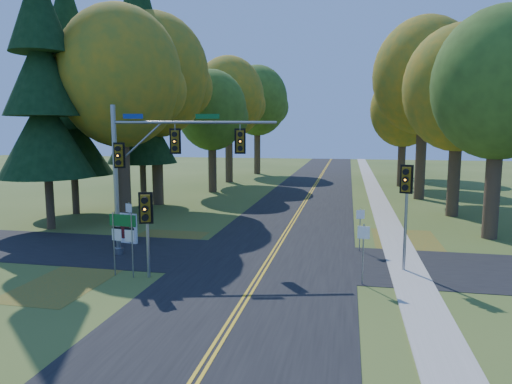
% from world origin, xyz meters
% --- Properties ---
extents(ground, '(160.00, 160.00, 0.00)m').
position_xyz_m(ground, '(0.00, 0.00, 0.00)').
color(ground, '#384E1B').
rests_on(ground, ground).
extents(road_main, '(8.00, 160.00, 0.02)m').
position_xyz_m(road_main, '(0.00, 0.00, 0.01)').
color(road_main, black).
rests_on(road_main, ground).
extents(road_cross, '(60.00, 6.00, 0.02)m').
position_xyz_m(road_cross, '(0.00, 2.00, 0.01)').
color(road_cross, black).
rests_on(road_cross, ground).
extents(centerline_left, '(0.10, 160.00, 0.01)m').
position_xyz_m(centerline_left, '(-0.10, 0.00, 0.03)').
color(centerline_left, gold).
rests_on(centerline_left, road_main).
extents(centerline_right, '(0.10, 160.00, 0.01)m').
position_xyz_m(centerline_right, '(0.10, 0.00, 0.03)').
color(centerline_right, gold).
rests_on(centerline_right, road_main).
extents(sidewalk_east, '(1.60, 160.00, 0.06)m').
position_xyz_m(sidewalk_east, '(6.20, 0.00, 0.03)').
color(sidewalk_east, '#9E998E').
rests_on(sidewalk_east, ground).
extents(leaf_patch_w_near, '(4.00, 6.00, 0.00)m').
position_xyz_m(leaf_patch_w_near, '(-6.50, 4.00, 0.01)').
color(leaf_patch_w_near, brown).
rests_on(leaf_patch_w_near, ground).
extents(leaf_patch_e, '(3.50, 8.00, 0.00)m').
position_xyz_m(leaf_patch_e, '(6.80, 6.00, 0.01)').
color(leaf_patch_e, brown).
rests_on(leaf_patch_e, ground).
extents(leaf_patch_w_far, '(3.00, 5.00, 0.00)m').
position_xyz_m(leaf_patch_w_far, '(-7.50, -3.00, 0.01)').
color(leaf_patch_w_far, brown).
rests_on(leaf_patch_w_far, ground).
extents(tree_w_a, '(8.00, 8.00, 14.15)m').
position_xyz_m(tree_w_a, '(-11.13, 9.38, 9.49)').
color(tree_w_a, '#38281C').
rests_on(tree_w_a, ground).
extents(tree_e_a, '(7.20, 7.20, 12.73)m').
position_xyz_m(tree_e_a, '(11.57, 8.77, 8.53)').
color(tree_e_a, '#38281C').
rests_on(tree_e_a, ground).
extents(tree_w_b, '(8.60, 8.60, 15.38)m').
position_xyz_m(tree_w_b, '(-11.72, 16.29, 10.37)').
color(tree_w_b, '#38281C').
rests_on(tree_w_b, ground).
extents(tree_e_b, '(7.60, 7.60, 13.33)m').
position_xyz_m(tree_e_b, '(10.97, 15.58, 8.90)').
color(tree_e_b, '#38281C').
rests_on(tree_e_b, ground).
extents(tree_w_c, '(6.80, 6.80, 11.91)m').
position_xyz_m(tree_w_c, '(-9.54, 24.47, 7.94)').
color(tree_w_c, '#38281C').
rests_on(tree_w_c, ground).
extents(tree_e_c, '(8.80, 8.80, 15.79)m').
position_xyz_m(tree_e_c, '(9.88, 23.69, 10.66)').
color(tree_e_c, '#38281C').
rests_on(tree_e_c, ground).
extents(tree_w_d, '(8.20, 8.20, 14.56)m').
position_xyz_m(tree_w_d, '(-10.13, 33.18, 9.78)').
color(tree_w_d, '#38281C').
rests_on(tree_w_d, ground).
extents(tree_e_d, '(7.00, 7.00, 12.32)m').
position_xyz_m(tree_e_d, '(9.26, 32.87, 8.24)').
color(tree_e_d, '#38281C').
rests_on(tree_e_d, ground).
extents(tree_w_e, '(8.40, 8.40, 14.97)m').
position_xyz_m(tree_w_e, '(-8.92, 44.09, 10.07)').
color(tree_w_e, '#38281C').
rests_on(tree_w_e, ground).
extents(tree_e_e, '(7.80, 7.80, 13.74)m').
position_xyz_m(tree_e_e, '(10.47, 43.58, 9.19)').
color(tree_e_e, '#38281C').
rests_on(tree_e_e, ground).
extents(pine_a, '(5.60, 5.60, 19.48)m').
position_xyz_m(pine_a, '(-14.50, 6.00, 9.18)').
color(pine_a, '#38281C').
rests_on(pine_a, ground).
extents(pine_b, '(5.60, 5.60, 17.31)m').
position_xyz_m(pine_b, '(-16.00, 11.00, 8.16)').
color(pine_b, '#38281C').
rests_on(pine_b, ground).
extents(pine_c, '(5.60, 5.60, 20.56)m').
position_xyz_m(pine_c, '(-13.00, 16.00, 9.69)').
color(pine_c, '#38281C').
rests_on(pine_c, ground).
extents(traffic_mast, '(7.84, 2.33, 7.29)m').
position_xyz_m(traffic_mast, '(-5.57, 1.85, 4.69)').
color(traffic_mast, gray).
rests_on(traffic_mast, ground).
extents(east_signal_pole, '(0.52, 0.62, 4.66)m').
position_xyz_m(east_signal_pole, '(5.97, 1.20, 3.53)').
color(east_signal_pole, gray).
rests_on(east_signal_pole, ground).
extents(ped_signal_pole, '(0.56, 0.66, 3.62)m').
position_xyz_m(ped_signal_pole, '(-4.44, -1.85, 2.70)').
color(ped_signal_pole, '#9C9EA4').
rests_on(ped_signal_pole, ground).
extents(route_sign_cluster, '(1.25, 0.22, 2.70)m').
position_xyz_m(route_sign_cluster, '(-5.56, -1.71, 1.90)').
color(route_sign_cluster, gray).
rests_on(route_sign_cluster, ground).
extents(info_kiosk, '(1.19, 0.37, 1.64)m').
position_xyz_m(info_kiosk, '(-8.09, 3.53, 0.82)').
color(info_kiosk, white).
rests_on(info_kiosk, ground).
extents(reg_sign_e_north, '(0.41, 0.14, 2.20)m').
position_xyz_m(reg_sign_e_north, '(4.20, 4.30, 1.51)').
color(reg_sign_e_north, gray).
rests_on(reg_sign_e_north, ground).
extents(reg_sign_e_south, '(0.47, 0.09, 2.45)m').
position_xyz_m(reg_sign_e_south, '(4.20, -0.80, 1.68)').
color(reg_sign_e_south, gray).
rests_on(reg_sign_e_south, ground).
extents(reg_sign_w, '(0.42, 0.18, 2.29)m').
position_xyz_m(reg_sign_w, '(-7.87, 3.37, 1.56)').
color(reg_sign_w, gray).
rests_on(reg_sign_w, ground).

